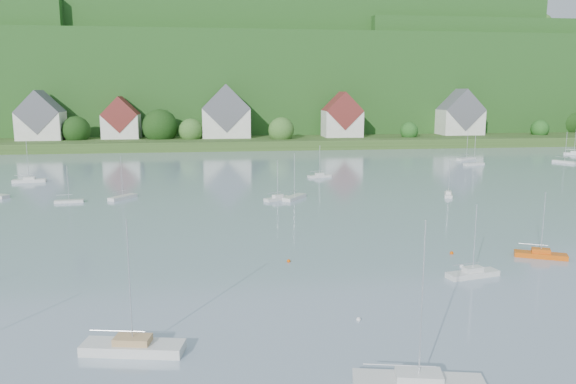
{
  "coord_description": "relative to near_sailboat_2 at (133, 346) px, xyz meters",
  "views": [
    {
      "loc": [
        0.2,
        -5.32,
        18.63
      ],
      "look_at": [
        11.06,
        75.0,
        4.0
      ],
      "focal_mm": 34.92,
      "sensor_mm": 36.0,
      "label": 1
    }
  ],
  "objects": [
    {
      "name": "near_sailboat_4",
      "position": [
        18.52,
        -7.88,
        0.04
      ],
      "size": [
        8.5,
        4.0,
        11.07
      ],
      "rotation": [
        0.0,
        0.0,
        -0.22
      ],
      "color": "silver",
      "rests_on": "ground"
    },
    {
      "name": "near_sailboat_3",
      "position": [
        31.99,
        12.61,
        -0.07
      ],
      "size": [
        5.78,
        2.68,
        7.54
      ],
      "rotation": [
        0.0,
        0.0,
        0.21
      ],
      "color": "silver",
      "rests_on": "ground"
    },
    {
      "name": "village_building_0",
      "position": [
        -49.15,
        153.39,
        9.02
      ],
      "size": [
        14.0,
        10.4,
        16.0
      ],
      "color": "beige",
      "rests_on": "far_shore_strip"
    },
    {
      "name": "far_sailboat_cluster",
      "position": [
        17.9,
        83.46,
        -0.12
      ],
      "size": [
        196.53,
        63.3,
        8.71
      ],
      "color": "silver",
      "rests_on": "ground"
    },
    {
      "name": "village_building_3",
      "position": [
        50.85,
        152.39,
        8.94
      ],
      "size": [
        13.0,
        10.4,
        15.5
      ],
      "color": "beige",
      "rests_on": "far_shore_strip"
    },
    {
      "name": "far_shore_strip",
      "position": [
        5.85,
        166.39,
        1.01
      ],
      "size": [
        600.0,
        60.0,
        3.0
      ],
      "primitive_type": "cube",
      "color": "#2E4A1B",
      "rests_on": "ground"
    },
    {
      "name": "village_building_4",
      "position": [
        95.85,
        156.39,
        9.1
      ],
      "size": [
        15.0,
        10.4,
        16.5
      ],
      "color": "beige",
      "rests_on": "far_shore_strip"
    },
    {
      "name": "mooring_buoy_3",
      "position": [
        14.09,
        20.06,
        -0.49
      ],
      "size": [
        0.41,
        0.41,
        0.41
      ],
      "primitive_type": "sphere",
      "color": "#D84B00",
      "rests_on": "ground"
    },
    {
      "name": "village_building_1",
      "position": [
        -24.15,
        155.39,
        8.26
      ],
      "size": [
        12.0,
        9.36,
        14.0
      ],
      "color": "beige",
      "rests_on": "far_shore_strip"
    },
    {
      "name": "near_sailboat_2",
      "position": [
        0.0,
        0.0,
        0.0
      ],
      "size": [
        7.61,
        3.46,
        9.92
      ],
      "rotation": [
        0.0,
        0.0,
        -0.2
      ],
      "color": "silver",
      "rests_on": "ground"
    },
    {
      "name": "mooring_buoy_2",
      "position": [
        33.26,
        20.57,
        -0.49
      ],
      "size": [
        0.43,
        0.43,
        0.43
      ],
      "primitive_type": "sphere",
      "color": "#D84B00",
      "rests_on": "ground"
    },
    {
      "name": "forested_ridge",
      "position": [
        6.24,
        234.96,
        22.39
      ],
      "size": [
        620.0,
        181.22,
        69.89
      ],
      "color": "#183C13",
      "rests_on": "ground"
    },
    {
      "name": "village_building_2",
      "position": [
        10.85,
        154.39,
        9.78
      ],
      "size": [
        16.0,
        11.44,
        18.0
      ],
      "color": "beige",
      "rests_on": "far_shore_strip"
    },
    {
      "name": "near_sailboat_5",
      "position": [
        42.71,
        17.93,
        -0.07
      ],
      "size": [
        5.72,
        3.82,
        7.54
      ],
      "rotation": [
        0.0,
        0.0,
        -0.45
      ],
      "color": "#CC500C",
      "rests_on": "ground"
    },
    {
      "name": "mooring_buoy_4",
      "position": [
        32.18,
        15.54,
        -0.49
      ],
      "size": [
        0.48,
        0.48,
        0.48
      ],
      "primitive_type": "sphere",
      "color": "silver",
      "rests_on": "ground"
    },
    {
      "name": "mooring_buoy_1",
      "position": [
        17.63,
        3.37,
        -0.49
      ],
      "size": [
        0.39,
        0.39,
        0.39
      ],
      "primitive_type": "sphere",
      "color": "silver",
      "rests_on": "ground"
    }
  ]
}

